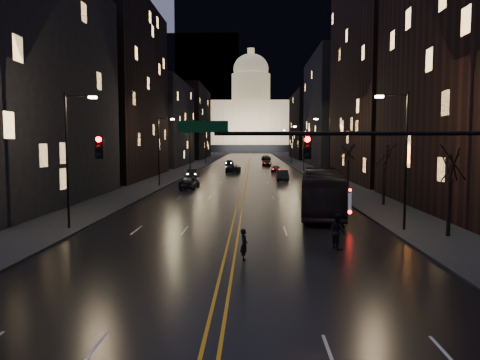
# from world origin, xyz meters

# --- Properties ---
(ground) EXTENTS (900.00, 900.00, 0.00)m
(ground) POSITION_xyz_m (0.00, 0.00, 0.00)
(ground) COLOR black
(ground) RESTS_ON ground
(road) EXTENTS (20.00, 320.00, 0.02)m
(road) POSITION_xyz_m (0.00, 130.00, 0.01)
(road) COLOR black
(road) RESTS_ON ground
(sidewalk_left) EXTENTS (8.00, 320.00, 0.16)m
(sidewalk_left) POSITION_xyz_m (-14.00, 130.00, 0.08)
(sidewalk_left) COLOR black
(sidewalk_left) RESTS_ON ground
(sidewalk_right) EXTENTS (8.00, 320.00, 0.16)m
(sidewalk_right) POSITION_xyz_m (14.00, 130.00, 0.08)
(sidewalk_right) COLOR black
(sidewalk_right) RESTS_ON ground
(center_line) EXTENTS (0.62, 320.00, 0.01)m
(center_line) POSITION_xyz_m (0.00, 130.00, 0.03)
(center_line) COLOR orange
(center_line) RESTS_ON road
(building_left_near) EXTENTS (12.00, 28.00, 22.00)m
(building_left_near) POSITION_xyz_m (-21.00, 22.00, 11.00)
(building_left_near) COLOR black
(building_left_near) RESTS_ON ground
(building_left_mid) EXTENTS (12.00, 30.00, 28.00)m
(building_left_mid) POSITION_xyz_m (-21.00, 54.00, 14.00)
(building_left_mid) COLOR black
(building_left_mid) RESTS_ON ground
(building_left_far) EXTENTS (12.00, 34.00, 20.00)m
(building_left_far) POSITION_xyz_m (-21.00, 92.00, 10.00)
(building_left_far) COLOR black
(building_left_far) RESTS_ON ground
(building_left_dist) EXTENTS (12.00, 40.00, 24.00)m
(building_left_dist) POSITION_xyz_m (-21.00, 140.00, 12.00)
(building_left_dist) COLOR black
(building_left_dist) RESTS_ON ground
(building_right_tall) EXTENTS (12.00, 30.00, 38.00)m
(building_right_tall) POSITION_xyz_m (21.00, 50.00, 19.00)
(building_right_tall) COLOR black
(building_right_tall) RESTS_ON ground
(building_right_mid) EXTENTS (12.00, 34.00, 26.00)m
(building_right_mid) POSITION_xyz_m (21.00, 92.00, 13.00)
(building_right_mid) COLOR black
(building_right_mid) RESTS_ON ground
(building_right_dist) EXTENTS (12.00, 40.00, 22.00)m
(building_right_dist) POSITION_xyz_m (21.00, 140.00, 11.00)
(building_right_dist) COLOR black
(building_right_dist) RESTS_ON ground
(mountain_ridge) EXTENTS (520.00, 60.00, 130.00)m
(mountain_ridge) POSITION_xyz_m (40.00, 380.00, 65.00)
(mountain_ridge) COLOR black
(mountain_ridge) RESTS_ON ground
(capitol) EXTENTS (90.00, 50.00, 58.50)m
(capitol) POSITION_xyz_m (0.00, 250.00, 17.15)
(capitol) COLOR black
(capitol) RESTS_ON ground
(traffic_signal) EXTENTS (17.29, 0.45, 7.00)m
(traffic_signal) POSITION_xyz_m (5.91, -0.00, 5.10)
(traffic_signal) COLOR black
(traffic_signal) RESTS_ON ground
(streetlamp_right_near) EXTENTS (2.13, 0.25, 9.00)m
(streetlamp_right_near) POSITION_xyz_m (10.81, 10.00, 5.08)
(streetlamp_right_near) COLOR black
(streetlamp_right_near) RESTS_ON ground
(streetlamp_left_near) EXTENTS (2.13, 0.25, 9.00)m
(streetlamp_left_near) POSITION_xyz_m (-10.81, 10.00, 5.08)
(streetlamp_left_near) COLOR black
(streetlamp_left_near) RESTS_ON ground
(streetlamp_right_mid) EXTENTS (2.13, 0.25, 9.00)m
(streetlamp_right_mid) POSITION_xyz_m (10.81, 40.00, 5.08)
(streetlamp_right_mid) COLOR black
(streetlamp_right_mid) RESTS_ON ground
(streetlamp_left_mid) EXTENTS (2.13, 0.25, 9.00)m
(streetlamp_left_mid) POSITION_xyz_m (-10.81, 40.00, 5.08)
(streetlamp_left_mid) COLOR black
(streetlamp_left_mid) RESTS_ON ground
(streetlamp_right_far) EXTENTS (2.13, 0.25, 9.00)m
(streetlamp_right_far) POSITION_xyz_m (10.81, 70.00, 5.08)
(streetlamp_right_far) COLOR black
(streetlamp_right_far) RESTS_ON ground
(streetlamp_left_far) EXTENTS (2.13, 0.25, 9.00)m
(streetlamp_left_far) POSITION_xyz_m (-10.81, 70.00, 5.08)
(streetlamp_left_far) COLOR black
(streetlamp_left_far) RESTS_ON ground
(streetlamp_right_dist) EXTENTS (2.13, 0.25, 9.00)m
(streetlamp_right_dist) POSITION_xyz_m (10.81, 100.00, 5.08)
(streetlamp_right_dist) COLOR black
(streetlamp_right_dist) RESTS_ON ground
(streetlamp_left_dist) EXTENTS (2.13, 0.25, 9.00)m
(streetlamp_left_dist) POSITION_xyz_m (-10.81, 100.00, 5.08)
(streetlamp_left_dist) COLOR black
(streetlamp_left_dist) RESTS_ON ground
(tree_right_near) EXTENTS (2.40, 2.40, 6.65)m
(tree_right_near) POSITION_xyz_m (13.00, 8.00, 4.53)
(tree_right_near) COLOR black
(tree_right_near) RESTS_ON ground
(tree_right_mid) EXTENTS (2.40, 2.40, 6.65)m
(tree_right_mid) POSITION_xyz_m (13.00, 22.00, 4.53)
(tree_right_mid) COLOR black
(tree_right_mid) RESTS_ON ground
(tree_right_far) EXTENTS (2.40, 2.40, 6.65)m
(tree_right_far) POSITION_xyz_m (13.00, 38.00, 4.53)
(tree_right_far) COLOR black
(tree_right_far) RESTS_ON ground
(bus) EXTENTS (4.56, 13.30, 3.63)m
(bus) POSITION_xyz_m (6.72, 17.21, 1.82)
(bus) COLOR black
(bus) RESTS_ON ground
(oncoming_car_a) EXTENTS (2.28, 4.98, 1.66)m
(oncoming_car_a) POSITION_xyz_m (-6.64, 36.78, 0.83)
(oncoming_car_a) COLOR black
(oncoming_car_a) RESTS_ON ground
(oncoming_car_b) EXTENTS (1.62, 4.41, 1.44)m
(oncoming_car_b) POSITION_xyz_m (-8.50, 54.99, 0.72)
(oncoming_car_b) COLOR black
(oncoming_car_b) RESTS_ON ground
(oncoming_car_c) EXTENTS (2.84, 5.54, 1.50)m
(oncoming_car_c) POSITION_xyz_m (-2.50, 67.54, 0.75)
(oncoming_car_c) COLOR black
(oncoming_car_c) RESTS_ON ground
(oncoming_car_d) EXTENTS (2.50, 4.90, 1.36)m
(oncoming_car_d) POSITION_xyz_m (-4.55, 92.51, 0.68)
(oncoming_car_d) COLOR black
(oncoming_car_d) RESTS_ON ground
(receding_car_a) EXTENTS (1.71, 4.87, 1.60)m
(receding_car_a) POSITION_xyz_m (5.56, 49.00, 0.80)
(receding_car_a) COLOR black
(receding_car_a) RESTS_ON ground
(receding_car_b) EXTENTS (2.03, 4.28, 1.41)m
(receding_car_b) POSITION_xyz_m (5.47, 67.16, 0.71)
(receding_car_b) COLOR black
(receding_car_b) RESTS_ON ground
(receding_car_c) EXTENTS (2.48, 5.15, 1.45)m
(receding_car_c) POSITION_xyz_m (4.46, 89.67, 0.72)
(receding_car_c) COLOR black
(receding_car_c) RESTS_ON ground
(receding_car_d) EXTENTS (2.93, 5.80, 1.57)m
(receding_car_d) POSITION_xyz_m (5.30, 124.29, 0.79)
(receding_car_d) COLOR black
(receding_car_d) RESTS_ON ground
(pedestrian_a) EXTENTS (0.43, 0.61, 1.59)m
(pedestrian_a) POSITION_xyz_m (0.75, 2.38, 0.79)
(pedestrian_a) COLOR black
(pedestrian_a) RESTS_ON ground
(pedestrian_b) EXTENTS (0.81, 1.07, 1.95)m
(pedestrian_b) POSITION_xyz_m (5.79, 5.00, 0.97)
(pedestrian_b) COLOR black
(pedestrian_b) RESTS_ON ground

